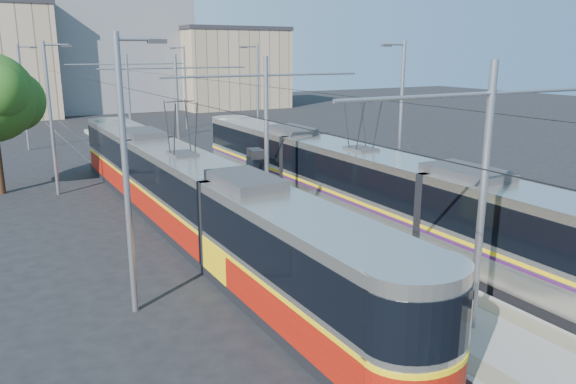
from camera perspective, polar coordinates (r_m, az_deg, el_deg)
ground at (r=19.03m, az=9.14°, el=-9.25°), size 160.00×160.00×0.00m
platform at (r=33.32m, az=-9.23°, el=1.21°), size 4.00×50.00×0.30m
tactile_strip_left at (r=32.83m, az=-11.61°, el=1.19°), size 0.70×50.00×0.01m
tactile_strip_right at (r=33.79m, az=-6.94°, el=1.75°), size 0.70×50.00×0.01m
rails at (r=33.35m, az=-9.22°, el=0.99°), size 8.71×70.00×0.03m
track_arrow at (r=14.93m, az=5.25°, el=-16.03°), size 1.20×5.00×0.01m
tram_left at (r=24.13m, az=-10.49°, el=0.02°), size 2.43×30.57×5.50m
tram_right at (r=25.07m, az=7.31°, el=1.02°), size 2.43×30.40×5.50m
catenary at (r=29.98m, az=-7.65°, el=8.32°), size 9.20×70.00×7.00m
street_lamps at (r=36.43m, az=-11.69°, el=8.63°), size 15.18×38.22×8.00m
shelter at (r=28.11m, az=-3.25°, el=2.00°), size 0.85×1.21×2.48m
building_centre at (r=79.41m, az=-17.43°, el=13.54°), size 18.36×14.28×15.06m
building_right at (r=78.04m, az=-6.01°, el=12.45°), size 14.28×10.20×10.59m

